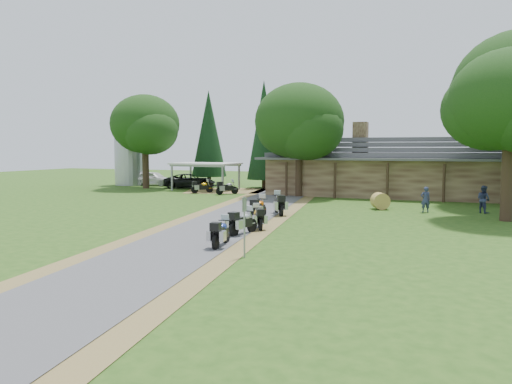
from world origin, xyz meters
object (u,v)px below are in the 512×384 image
at_px(silo, 130,154).
at_px(motorcycle_row_c, 258,217).
at_px(motorcycle_row_a, 221,232).
at_px(motorcycle_carport_b, 227,187).
at_px(motorcycle_row_b, 243,221).
at_px(motorcycle_row_e, 279,203).
at_px(motorcycle_carport_a, 202,186).
at_px(motorcycle_row_d, 259,207).
at_px(car_dark_suv, 190,177).
at_px(car_white_sedan, 153,177).
at_px(hay_bale, 380,201).
at_px(lodge, 394,166).
at_px(carport, 206,176).

xyz_separation_m(silo, motorcycle_row_c, (23.34, -22.40, -2.68)).
distance_m(motorcycle_row_a, motorcycle_carport_b, 22.72).
height_order(motorcycle_row_b, motorcycle_carport_b, motorcycle_carport_b).
distance_m(silo, motorcycle_row_c, 32.46).
relative_size(motorcycle_row_e, motorcycle_carport_a, 1.15).
relative_size(silo, motorcycle_carport_a, 3.72).
bearing_deg(motorcycle_row_c, motorcycle_row_d, -11.17).
xyz_separation_m(motorcycle_row_a, motorcycle_row_b, (-0.27, 2.90, 0.02)).
xyz_separation_m(car_dark_suv, motorcycle_carport_b, (6.33, -4.96, -0.43)).
xyz_separation_m(motorcycle_row_b, motorcycle_carport_a, (-11.51, 18.15, -0.02)).
relative_size(motorcycle_row_a, motorcycle_row_b, 0.97).
relative_size(silo, car_white_sedan, 1.15).
bearing_deg(motorcycle_row_d, hay_bale, -40.42).
relative_size(lodge, car_dark_suv, 3.86).
bearing_deg(motorcycle_row_c, motorcycle_carport_b, -1.68).
bearing_deg(lodge, hay_bale, -88.64).
height_order(silo, hay_bale, silo).
relative_size(carport, motorcycle_carport_a, 3.37).
bearing_deg(motorcycle_row_a, carport, 20.76).
bearing_deg(motorcycle_row_b, carport, 43.25).
distance_m(motorcycle_row_b, motorcycle_row_e, 7.11).
distance_m(car_dark_suv, motorcycle_row_a, 30.06).
distance_m(silo, car_white_sedan, 3.66).
relative_size(car_dark_suv, motorcycle_row_e, 2.75).
xyz_separation_m(motorcycle_row_e, motorcycle_carport_a, (-10.83, 11.07, -0.09)).
xyz_separation_m(motorcycle_row_b, hay_bale, (4.57, 11.95, -0.09)).
relative_size(lodge, motorcycle_row_d, 10.80).
height_order(motorcycle_row_a, motorcycle_carport_a, motorcycle_row_a).
relative_size(carport, motorcycle_row_e, 2.94).
xyz_separation_m(silo, motorcycle_carport_a, (11.81, -6.07, -2.66)).
xyz_separation_m(car_white_sedan, motorcycle_carport_a, (8.98, -6.19, -0.34)).
distance_m(lodge, motorcycle_row_c, 21.07).
xyz_separation_m(car_white_sedan, motorcycle_row_e, (19.81, -17.26, -0.25)).
bearing_deg(carport, hay_bale, -25.69).
bearing_deg(motorcycle_carport_b, motorcycle_row_a, -118.06).
bearing_deg(motorcycle_row_a, motorcycle_row_c, -4.48).
height_order(silo, car_dark_suv, silo).
distance_m(motorcycle_row_c, motorcycle_row_d, 3.05).
relative_size(motorcycle_row_a, motorcycle_carport_b, 0.96).
bearing_deg(silo, motorcycle_carport_a, -27.20).
height_order(lodge, hay_bale, lodge).
bearing_deg(hay_bale, car_dark_suv, 151.31).
height_order(silo, carport, silo).
height_order(lodge, motorcycle_carport_a, lodge).
distance_m(carport, motorcycle_row_b, 24.73).
bearing_deg(car_dark_suv, motorcycle_row_e, -160.11).
xyz_separation_m(car_dark_suv, motorcycle_row_c, (15.30, -21.00, -0.47)).
relative_size(car_white_sedan, motorcycle_row_b, 3.11).
distance_m(carport, motorcycle_row_c, 23.20).
bearing_deg(hay_bale, car_white_sedan, 153.70).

